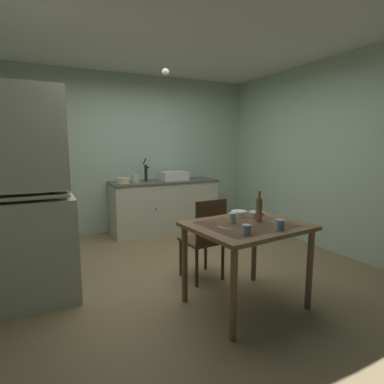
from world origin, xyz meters
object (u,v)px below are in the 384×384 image
object	(u,v)px
hand_pump	(146,171)
teacup_mint	(253,215)
hutch_cabinet	(14,207)
chair_far_side	(205,237)
mixing_bowl_counter	(123,181)
dining_table	(247,235)
serving_bowl_wide	(257,213)
sink_basin	(174,176)
glass_bottle	(259,209)

from	to	relation	value
hand_pump	teacup_mint	size ratio (longest dim) A/B	6.37
hutch_cabinet	hand_pump	size ratio (longest dim) A/B	5.13
chair_far_side	mixing_bowl_counter	bearing A→B (deg)	101.07
dining_table	chair_far_side	bearing A→B (deg)	96.77
serving_bowl_wide	mixing_bowl_counter	bearing A→B (deg)	108.08
sink_basin	hand_pump	distance (m)	0.49
dining_table	teacup_mint	distance (m)	0.27
hand_pump	mixing_bowl_counter	bearing A→B (deg)	-167.20
sink_basin	teacup_mint	distance (m)	2.59
serving_bowl_wide	dining_table	bearing A→B (deg)	-139.62
hand_pump	dining_table	size ratio (longest dim) A/B	0.36
mixing_bowl_counter	serving_bowl_wide	size ratio (longest dim) A/B	1.52
teacup_mint	glass_bottle	xyz separation A→B (m)	(-0.03, -0.12, 0.09)
teacup_mint	dining_table	bearing A→B (deg)	-141.08
hutch_cabinet	dining_table	bearing A→B (deg)	-25.42
hand_pump	hutch_cabinet	bearing A→B (deg)	-134.11
hutch_cabinet	hand_pump	xyz separation A→B (m)	(1.82, 1.88, 0.11)
hand_pump	sink_basin	bearing A→B (deg)	-5.35
mixing_bowl_counter	serving_bowl_wide	world-z (taller)	mixing_bowl_counter
teacup_mint	chair_far_side	bearing A→B (deg)	117.31
dining_table	glass_bottle	xyz separation A→B (m)	(0.15, 0.02, 0.23)
hutch_cabinet	glass_bottle	xyz separation A→B (m)	(2.02, -0.87, -0.04)
sink_basin	teacup_mint	world-z (taller)	sink_basin
hutch_cabinet	serving_bowl_wide	xyz separation A→B (m)	(2.19, -0.62, -0.14)
dining_table	serving_bowl_wide	bearing A→B (deg)	40.38
hand_pump	mixing_bowl_counter	size ratio (longest dim) A/B	1.79
chair_far_side	serving_bowl_wide	world-z (taller)	chair_far_side
hand_pump	chair_far_side	size ratio (longest dim) A/B	0.43
sink_basin	hand_pump	bearing A→B (deg)	174.65
mixing_bowl_counter	sink_basin	bearing A→B (deg)	3.17
dining_table	teacup_mint	bearing A→B (deg)	38.92
chair_far_side	teacup_mint	size ratio (longest dim) A/B	14.96
chair_far_side	glass_bottle	size ratio (longest dim) A/B	3.17
hutch_cabinet	teacup_mint	distance (m)	2.19
glass_bottle	sink_basin	bearing A→B (deg)	84.06
dining_table	hutch_cabinet	bearing A→B (deg)	154.58
sink_basin	chair_far_side	xyz separation A→B (m)	(-0.51, -2.08, -0.47)
glass_bottle	dining_table	bearing A→B (deg)	-170.65
sink_basin	hutch_cabinet	bearing A→B (deg)	-141.49
teacup_mint	hutch_cabinet	bearing A→B (deg)	160.10
mixing_bowl_counter	dining_table	world-z (taller)	mixing_bowl_counter
dining_table	serving_bowl_wide	xyz separation A→B (m)	(0.31, 0.27, 0.12)
chair_far_side	teacup_mint	distance (m)	0.65
dining_table	serving_bowl_wide	size ratio (longest dim) A/B	7.61
sink_basin	hand_pump	size ratio (longest dim) A/B	1.13
serving_bowl_wide	teacup_mint	world-z (taller)	teacup_mint
hutch_cabinet	mixing_bowl_counter	xyz separation A→B (m)	(1.40, 1.78, -0.02)
serving_bowl_wide	teacup_mint	distance (m)	0.18
sink_basin	chair_far_side	size ratio (longest dim) A/B	0.48
hutch_cabinet	hand_pump	distance (m)	2.62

